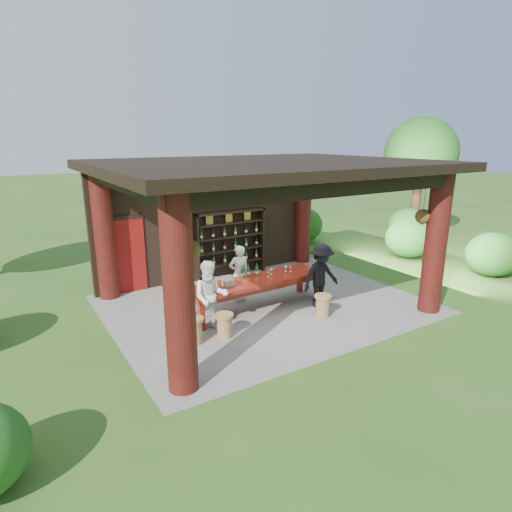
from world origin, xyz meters
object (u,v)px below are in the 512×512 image
host (239,273)px  stool_near_left (224,325)px  stool_near_right (323,305)px  guest_woman (210,297)px  tasting_table (256,284)px  stool_far_left (194,330)px  guest_man (321,276)px  wine_shelf (230,244)px  napkin_basket (229,283)px

host → stool_near_left: bearing=59.2°
stool_near_right → guest_woman: 2.66m
stool_near_left → host: bearing=51.9°
tasting_table → stool_near_left: tasting_table is taller
stool_far_left → guest_man: (3.40, 0.14, 0.50)m
wine_shelf → tasting_table: wine_shelf is taller
guest_man → stool_far_left: bearing=-179.4°
stool_far_left → guest_man: 3.44m
tasting_table → stool_near_left: 1.69m
guest_woman → stool_near_left: bearing=-55.7°
stool_near_left → guest_woman: (-0.10, 0.43, 0.51)m
stool_near_right → tasting_table: bearing=131.6°
tasting_table → stool_near_right: bearing=-48.4°
stool_near_left → guest_man: 2.80m
guest_man → napkin_basket: size_ratio=6.10×
tasting_table → guest_man: bearing=-27.4°
tasting_table → stool_near_right: size_ratio=6.81×
stool_near_left → napkin_basket: (0.59, 0.90, 0.55)m
stool_near_left → napkin_basket: napkin_basket is taller
stool_near_right → host: 2.26m
tasting_table → napkin_basket: bearing=-177.0°
tasting_table → host: host is taller
host → guest_man: size_ratio=0.91×
wine_shelf → host: bearing=-112.4°
napkin_basket → tasting_table: bearing=3.0°
stool_far_left → host: bearing=38.9°
wine_shelf → stool_far_left: 4.46m
wine_shelf → guest_woman: bearing=-124.8°
guest_woman → napkin_basket: (0.69, 0.47, 0.04)m
stool_far_left → guest_man: size_ratio=0.34×
stool_near_left → stool_near_right: stool_near_right is taller
tasting_table → host: (-0.07, 0.70, 0.09)m
guest_man → tasting_table: bearing=150.8°
tasting_table → napkin_basket: 0.79m
wine_shelf → stool_near_left: wine_shelf is taller
stool_near_left → stool_far_left: size_ratio=0.93×
wine_shelf → stool_far_left: bearing=-128.1°
tasting_table → stool_far_left: (-2.01, -0.86, -0.35)m
napkin_basket → guest_woman: bearing=-145.7°
wine_shelf → guest_man: size_ratio=1.41×
stool_far_left → host: host is taller
tasting_table → napkin_basket: napkin_basket is taller
wine_shelf → stool_far_left: wine_shelf is taller
tasting_table → guest_woman: size_ratio=2.30×
stool_near_left → guest_woman: guest_woman is taller
host → napkin_basket: 1.01m
stool_near_left → host: 2.13m
stool_near_right → guest_man: bearing=56.0°
wine_shelf → stool_far_left: (-2.72, -3.46, -0.70)m
stool_far_left → napkin_basket: (1.25, 0.82, 0.53)m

